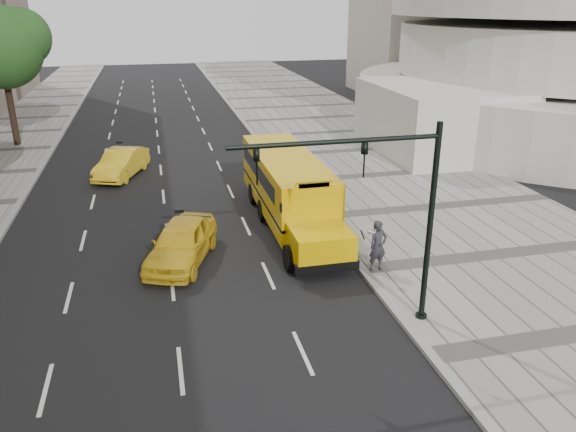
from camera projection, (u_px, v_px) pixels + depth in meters
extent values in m
plane|color=black|center=(190.00, 231.00, 24.79)|extent=(140.00, 140.00, 0.00)
cube|color=gray|center=(438.00, 207.00, 27.37)|extent=(12.00, 140.00, 0.15)
cube|color=gray|center=(320.00, 218.00, 26.07)|extent=(0.30, 140.00, 0.15)
cylinder|color=silver|center=(567.00, 104.00, 43.28)|extent=(32.00, 32.00, 4.00)
cube|color=silver|center=(438.00, 119.00, 36.76)|extent=(8.00, 10.00, 4.40)
cylinder|color=black|center=(11.00, 104.00, 37.90)|extent=(0.44, 0.44, 5.89)
sphere|color=#1C4216|center=(0.00, 47.00, 36.57)|extent=(5.37, 5.37, 5.37)
sphere|color=#1C4216|center=(22.00, 37.00, 36.92)|extent=(3.76, 3.76, 3.76)
cube|color=#E2AD00|center=(286.00, 182.00, 25.56)|extent=(2.50, 9.00, 2.45)
cube|color=#E2AD00|center=(321.00, 244.00, 20.81)|extent=(2.20, 2.00, 1.10)
cube|color=black|center=(327.00, 267.00, 20.22)|extent=(2.38, 0.25, 0.35)
cube|color=black|center=(286.00, 193.00, 25.75)|extent=(2.52, 9.00, 0.12)
cube|color=black|center=(313.00, 205.00, 21.36)|extent=(2.05, 0.10, 0.90)
cube|color=black|center=(284.00, 169.00, 25.84)|extent=(2.52, 7.50, 0.70)
cube|color=#E2AD00|center=(314.00, 185.00, 21.06)|extent=(1.40, 0.12, 0.28)
ellipsoid|color=silver|center=(374.00, 234.00, 19.59)|extent=(0.32, 0.32, 0.14)
cylinder|color=black|center=(365.00, 238.00, 19.81)|extent=(0.36, 0.47, 0.58)
cylinder|color=black|center=(289.00, 258.00, 21.06)|extent=(0.30, 1.00, 1.00)
cylinder|color=black|center=(346.00, 252.00, 21.55)|extent=(0.30, 1.00, 1.00)
cylinder|color=black|center=(263.00, 210.00, 25.77)|extent=(0.30, 1.00, 1.00)
cylinder|color=black|center=(310.00, 206.00, 26.26)|extent=(0.30, 1.00, 1.00)
cylinder|color=black|center=(253.00, 193.00, 28.04)|extent=(0.30, 1.00, 1.00)
cylinder|color=black|center=(297.00, 190.00, 28.53)|extent=(0.30, 1.00, 1.00)
imported|color=yellow|center=(181.00, 242.00, 21.61)|extent=(3.49, 5.18, 1.64)
imported|color=yellow|center=(121.00, 163.00, 32.13)|extent=(3.22, 5.03, 1.56)
imported|color=#29282F|center=(378.00, 246.00, 20.55)|extent=(0.78, 0.59, 1.95)
cylinder|color=black|center=(430.00, 228.00, 16.72)|extent=(0.18, 0.18, 6.40)
cylinder|color=black|center=(421.00, 317.00, 17.83)|extent=(0.36, 0.36, 0.25)
cylinder|color=black|center=(337.00, 142.00, 15.05)|extent=(6.00, 0.14, 0.14)
imported|color=black|center=(364.00, 160.00, 15.42)|extent=(0.16, 0.20, 1.00)
imported|color=black|center=(257.00, 167.00, 14.77)|extent=(0.16, 0.20, 1.00)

